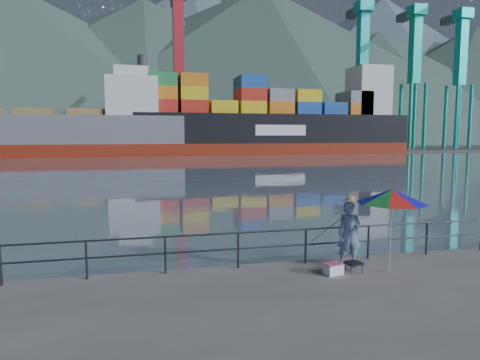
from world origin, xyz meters
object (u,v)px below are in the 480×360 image
(fisherman, at_px, (349,234))
(container_ship, at_px, (281,123))
(bulk_carrier, at_px, (51,132))
(beach_umbrella, at_px, (392,196))
(cooler_bag, at_px, (333,269))

(fisherman, xyz_separation_m, container_ship, (22.24, 71.51, 4.95))
(fisherman, xyz_separation_m, bulk_carrier, (-20.72, 70.75, 3.22))
(beach_umbrella, bearing_deg, fisherman, 137.98)
(beach_umbrella, relative_size, container_ship, 0.04)
(fisherman, height_order, bulk_carrier, bulk_carrier)
(beach_umbrella, xyz_separation_m, container_ship, (21.43, 72.24, 3.80))
(container_ship, bearing_deg, beach_umbrella, -106.52)
(cooler_bag, relative_size, container_ship, 0.01)
(beach_umbrella, bearing_deg, bulk_carrier, 106.76)
(fisherman, distance_m, bulk_carrier, 73.79)
(beach_umbrella, height_order, bulk_carrier, bulk_carrier)
(beach_umbrella, height_order, container_ship, container_ship)
(beach_umbrella, xyz_separation_m, cooler_bag, (-1.53, 0.21, -1.94))
(beach_umbrella, distance_m, container_ship, 75.45)
(beach_umbrella, height_order, cooler_bag, beach_umbrella)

